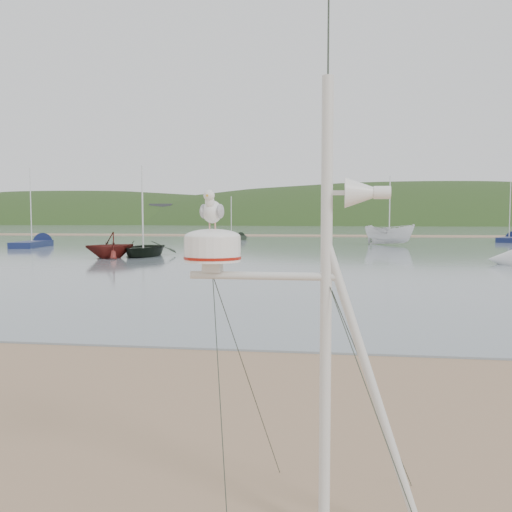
# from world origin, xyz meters

# --- Properties ---
(ground) EXTENTS (560.00, 560.00, 0.00)m
(ground) POSITION_xyz_m (0.00, 0.00, 0.00)
(ground) COLOR #917054
(ground) RESTS_ON ground
(water) EXTENTS (560.00, 256.00, 0.04)m
(water) POSITION_xyz_m (0.00, 132.00, 0.02)
(water) COLOR slate
(water) RESTS_ON ground
(sandbar) EXTENTS (560.00, 7.00, 0.07)m
(sandbar) POSITION_xyz_m (0.00, 70.00, 0.07)
(sandbar) COLOR #917054
(sandbar) RESTS_ON water
(hill_ridge) EXTENTS (620.00, 180.00, 80.00)m
(hill_ridge) POSITION_xyz_m (18.52, 235.00, -19.70)
(hill_ridge) COLOR #1F3515
(hill_ridge) RESTS_ON ground
(far_cottages) EXTENTS (294.40, 6.30, 8.00)m
(far_cottages) POSITION_xyz_m (3.00, 196.00, 4.00)
(far_cottages) COLOR silver
(far_cottages) RESTS_ON ground
(mast_rig) EXTENTS (1.91, 2.04, 4.31)m
(mast_rig) POSITION_xyz_m (2.51, -1.73, 1.04)
(mast_rig) COLOR silver
(mast_rig) RESTS_ON ground
(boat_dark) EXTENTS (3.50, 1.08, 4.88)m
(boat_dark) POSITION_xyz_m (-9.42, 27.60, 2.48)
(boat_dark) COLOR black
(boat_dark) RESTS_ON water
(boat_red) EXTENTS (3.01, 3.00, 3.06)m
(boat_red) POSITION_xyz_m (-10.82, 25.64, 1.57)
(boat_red) COLOR #5D1A15
(boat_red) RESTS_ON water
(boat_white) EXTENTS (2.64, 2.63, 4.98)m
(boat_white) POSITION_xyz_m (7.81, 44.77, 2.53)
(boat_white) COLOR white
(boat_white) RESTS_ON water
(sailboat_blue_near) EXTENTS (3.04, 7.56, 7.30)m
(sailboat_blue_near) POSITION_xyz_m (-22.92, 38.85, 0.30)
(sailboat_blue_near) COLOR #141E47
(sailboat_blue_near) RESTS_ON ground
(sailboat_dark_mid) EXTENTS (3.36, 5.24, 5.23)m
(sailboat_dark_mid) POSITION_xyz_m (-7.86, 53.96, 0.30)
(sailboat_dark_mid) COLOR black
(sailboat_dark_mid) RESTS_ON ground
(sailboat_blue_far) EXTENTS (4.51, 6.77, 6.72)m
(sailboat_blue_far) POSITION_xyz_m (21.50, 54.48, 0.30)
(sailboat_blue_far) COLOR #141E47
(sailboat_blue_far) RESTS_ON ground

